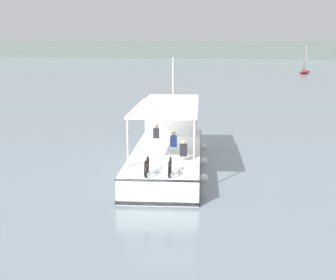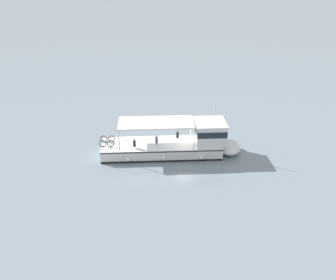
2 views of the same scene
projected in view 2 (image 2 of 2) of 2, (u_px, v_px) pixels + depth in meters
ground_plane at (190, 152)px, 33.51m from camera, size 400.00×400.00×0.00m
ferry_main at (179, 144)px, 32.82m from camera, size 5.72×13.07×5.32m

